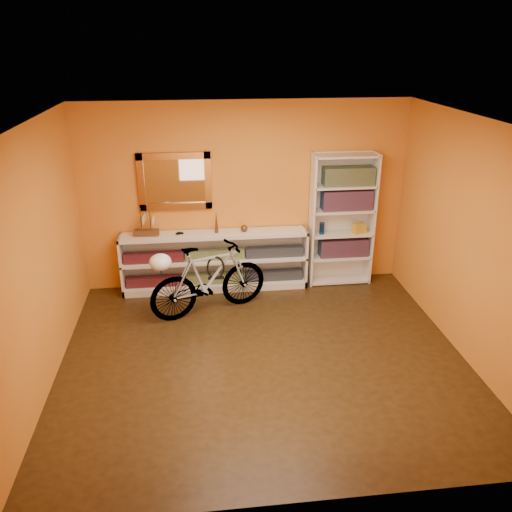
{
  "coord_description": "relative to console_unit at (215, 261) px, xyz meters",
  "views": [
    {
      "loc": [
        -0.66,
        -4.9,
        3.34
      ],
      "look_at": [
        0.0,
        0.7,
        0.95
      ],
      "focal_mm": 36.35,
      "sensor_mm": 36.0,
      "label": 1
    }
  ],
  "objects": [
    {
      "name": "red_tin",
      "position": [
        1.61,
        0.06,
        1.13
      ],
      "size": [
        0.17,
        0.17,
        0.18
      ],
      "primitive_type": "cube",
      "rotation": [
        0.0,
        0.0,
        0.25
      ],
      "color": "maroon",
      "rests_on": "bookcase"
    },
    {
      "name": "decorative_orb",
      "position": [
        0.42,
        0.0,
        0.47
      ],
      "size": [
        0.1,
        0.1,
        0.1
      ],
      "primitive_type": "sphere",
      "color": "#55381D",
      "rests_on": "console_unit"
    },
    {
      "name": "cd_row_upper",
      "position": [
        -0.0,
        -0.02,
        0.11
      ],
      "size": [
        2.5,
        0.13,
        0.14
      ],
      "primitive_type": "cube",
      "color": "navy",
      "rests_on": "console_unit"
    },
    {
      "name": "bicycle",
      "position": [
        -0.11,
        -0.69,
        0.05
      ],
      "size": [
        0.95,
        1.67,
        0.95
      ],
      "primitive_type": "imported",
      "rotation": [
        0.0,
        0.0,
        1.92
      ],
      "color": "silver",
      "rests_on": "floor"
    },
    {
      "name": "ceiling",
      "position": [
        0.45,
        -1.81,
        2.18
      ],
      "size": [
        4.5,
        4.0,
        0.01
      ],
      "primitive_type": "cube",
      "color": "silver",
      "rests_on": "ground"
    },
    {
      "name": "cd_row_lower",
      "position": [
        -0.0,
        -0.02,
        -0.26
      ],
      "size": [
        2.5,
        0.13,
        0.14
      ],
      "primitive_type": "cube",
      "color": "black",
      "rests_on": "console_unit"
    },
    {
      "name": "console_unit",
      "position": [
        0.0,
        0.0,
        0.0
      ],
      "size": [
        2.6,
        0.35,
        0.85
      ],
      "primitive_type": null,
      "color": "silver",
      "rests_on": "floor"
    },
    {
      "name": "back_wall",
      "position": [
        0.45,
        0.19,
        0.88
      ],
      "size": [
        4.5,
        0.01,
        2.6
      ],
      "primitive_type": "cube",
      "color": "orange",
      "rests_on": "ground"
    },
    {
      "name": "left_wall",
      "position": [
        -1.8,
        -1.81,
        0.88
      ],
      "size": [
        0.01,
        4.0,
        2.6
      ],
      "primitive_type": "cube",
      "color": "orange",
      "rests_on": "ground"
    },
    {
      "name": "helmet",
      "position": [
        -0.69,
        -0.91,
        0.41
      ],
      "size": [
        0.27,
        0.26,
        0.2
      ],
      "primitive_type": "ellipsoid",
      "color": "white",
      "rests_on": "bicycle"
    },
    {
      "name": "travel_mug",
      "position": [
        1.52,
        0.01,
        0.42
      ],
      "size": [
        0.07,
        0.07,
        0.17
      ],
      "primitive_type": "cylinder",
      "color": "navy",
      "rests_on": "bookcase"
    },
    {
      "name": "bronze_ornament",
      "position": [
        0.04,
        0.0,
        0.58
      ],
      "size": [
        0.05,
        0.05,
        0.32
      ],
      "primitive_type": "cone",
      "color": "#55381D",
      "rests_on": "console_unit"
    },
    {
      "name": "toy_car",
      "position": [
        -0.47,
        0.0,
        0.43
      ],
      "size": [
        0.0,
        0.0,
        0.0
      ],
      "primitive_type": "imported",
      "rotation": [
        0.0,
        0.0,
        1.89
      ],
      "color": "black",
      "rests_on": "console_unit"
    },
    {
      "name": "wall_socket",
      "position": [
        1.35,
        0.17,
        -0.17
      ],
      "size": [
        0.09,
        0.02,
        0.09
      ],
      "primitive_type": "cube",
      "color": "silver",
      "rests_on": "back_wall"
    },
    {
      "name": "u_lock",
      "position": [
        -0.02,
        -0.66,
        0.19
      ],
      "size": [
        0.23,
        0.02,
        0.23
      ],
      "primitive_type": "torus",
      "rotation": [
        1.57,
        0.0,
        0.0
      ],
      "color": "black",
      "rests_on": "bicycle"
    },
    {
      "name": "floor",
      "position": [
        0.45,
        -1.81,
        -0.43
      ],
      "size": [
        4.5,
        4.0,
        0.01
      ],
      "primitive_type": "cube",
      "color": "black",
      "rests_on": "ground"
    },
    {
      "name": "book_row_a",
      "position": [
        1.86,
        0.03,
        0.12
      ],
      "size": [
        0.7,
        0.22,
        0.26
      ],
      "primitive_type": "cube",
      "color": "maroon",
      "rests_on": "bookcase"
    },
    {
      "name": "book_row_b",
      "position": [
        1.86,
        0.03,
        0.83
      ],
      "size": [
        0.7,
        0.22,
        0.28
      ],
      "primitive_type": "cube",
      "color": "maroon",
      "rests_on": "bookcase"
    },
    {
      "name": "book_row_c",
      "position": [
        1.86,
        0.03,
        1.16
      ],
      "size": [
        0.7,
        0.22,
        0.25
      ],
      "primitive_type": "cube",
      "color": "navy",
      "rests_on": "bookcase"
    },
    {
      "name": "right_wall",
      "position": [
        2.71,
        -1.81,
        0.88
      ],
      "size": [
        0.01,
        4.0,
        2.6
      ],
      "primitive_type": "cube",
      "color": "orange",
      "rests_on": "ground"
    },
    {
      "name": "model_ship",
      "position": [
        -0.91,
        0.0,
        0.62
      ],
      "size": [
        0.34,
        0.15,
        0.39
      ],
      "primitive_type": null,
      "rotation": [
        0.0,
        0.0,
        -0.07
      ],
      "color": "#442813",
      "rests_on": "console_unit"
    },
    {
      "name": "yellow_bag",
      "position": [
        2.06,
        -0.01,
        0.41
      ],
      "size": [
        0.21,
        0.17,
        0.14
      ],
      "primitive_type": "cube",
      "rotation": [
        0.0,
        0.0,
        0.3
      ],
      "color": "gold",
      "rests_on": "bookcase"
    },
    {
      "name": "bookcase",
      "position": [
        1.81,
        0.03,
        0.52
      ],
      "size": [
        0.9,
        0.3,
        1.9
      ],
      "primitive_type": null,
      "color": "silver",
      "rests_on": "floor"
    },
    {
      "name": "gilt_mirror",
      "position": [
        -0.5,
        0.15,
        1.12
      ],
      "size": [
        0.98,
        0.06,
        0.78
      ],
      "primitive_type": "cube",
      "color": "#99551B",
      "rests_on": "back_wall"
    }
  ]
}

